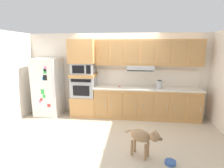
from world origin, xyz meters
The scene contains 17 objects.
ground_plane centered at (0.00, 0.00, 0.00)m, with size 9.60×9.60×0.00m, color beige.
back_kitchen_wall centered at (0.00, 1.11, 1.25)m, with size 6.20×0.12×2.50m, color silver.
side_panel_left centered at (-2.80, 0.00, 1.25)m, with size 0.12×7.10×2.50m, color silver.
refrigerator centered at (-2.07, 0.68, 0.88)m, with size 0.76×0.73×1.76m.
oven_base_cabinet centered at (-0.96, 0.75, 0.30)m, with size 0.74×0.62×0.60m, color tan.
built_in_oven centered at (-0.96, 0.75, 0.90)m, with size 0.70×0.62×0.60m.
appliance_mid_shelf centered at (-0.96, 0.75, 1.25)m, with size 0.74×0.62×0.10m, color tan.
microwave centered at (-0.96, 0.75, 1.46)m, with size 0.64×0.54×0.32m.
appliance_upper_cabinet centered at (-0.96, 0.75, 1.96)m, with size 0.74×0.62×0.68m, color tan.
lower_cabinet_run centered at (0.93, 0.75, 0.44)m, with size 3.04×0.63×0.88m.
countertop_slab centered at (0.93, 0.75, 0.90)m, with size 3.08×0.64×0.04m, color silver.
backsplash_panel centered at (0.93, 1.04, 1.17)m, with size 3.08×0.02×0.50m, color white.
upper_cabinet_with_hood centered at (0.92, 0.87, 1.90)m, with size 3.04×0.48×0.88m.
screwdriver centered at (0.14, 0.77, 0.93)m, with size 0.17×0.16×0.03m.
electric_kettle centered at (1.28, 0.70, 1.03)m, with size 0.17×0.17×0.24m.
dog centered at (0.75, -1.26, 0.41)m, with size 0.70×0.42×0.60m.
dog_food_bowl centered at (1.24, -1.43, 0.03)m, with size 0.20×0.20×0.06m.
Camera 1 is at (0.54, -4.37, 2.06)m, focal length 28.30 mm.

